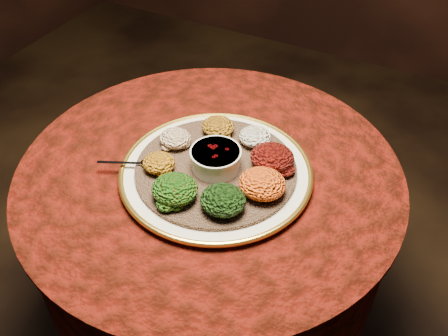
% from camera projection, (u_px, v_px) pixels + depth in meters
% --- Properties ---
extents(table, '(0.96, 0.96, 0.73)m').
position_uv_depth(table, '(211.00, 217.00, 1.36)').
color(table, black).
rests_on(table, ground).
extents(platter, '(0.47, 0.47, 0.02)m').
position_uv_depth(platter, '(216.00, 172.00, 1.21)').
color(platter, silver).
rests_on(platter, table).
extents(injera, '(0.50, 0.50, 0.01)m').
position_uv_depth(injera, '(216.00, 169.00, 1.20)').
color(injera, brown).
rests_on(injera, platter).
extents(stew_bowl, '(0.12, 0.12, 0.05)m').
position_uv_depth(stew_bowl, '(216.00, 158.00, 1.18)').
color(stew_bowl, silver).
rests_on(stew_bowl, injera).
extents(spoon, '(0.13, 0.07, 0.01)m').
position_uv_depth(spoon, '(143.00, 163.00, 1.20)').
color(spoon, silver).
rests_on(spoon, injera).
extents(portion_ayib, '(0.08, 0.08, 0.04)m').
position_uv_depth(portion_ayib, '(255.00, 137.00, 1.26)').
color(portion_ayib, white).
rests_on(portion_ayib, injera).
extents(portion_kitfo, '(0.11, 0.10, 0.05)m').
position_uv_depth(portion_kitfo, '(272.00, 157.00, 1.19)').
color(portion_kitfo, black).
rests_on(portion_kitfo, injera).
extents(portion_tikil, '(0.11, 0.10, 0.05)m').
position_uv_depth(portion_tikil, '(262.00, 184.00, 1.12)').
color(portion_tikil, '#B4670F').
rests_on(portion_tikil, injera).
extents(portion_gomen, '(0.10, 0.10, 0.05)m').
position_uv_depth(portion_gomen, '(223.00, 200.00, 1.08)').
color(portion_gomen, black).
rests_on(portion_gomen, injera).
extents(portion_mixveg, '(0.11, 0.10, 0.05)m').
position_uv_depth(portion_mixveg, '(175.00, 189.00, 1.11)').
color(portion_mixveg, maroon).
rests_on(portion_mixveg, injera).
extents(portion_kik, '(0.08, 0.07, 0.04)m').
position_uv_depth(portion_kik, '(159.00, 163.00, 1.18)').
color(portion_kik, '#A95D0E').
rests_on(portion_kik, injera).
extents(portion_timatim, '(0.08, 0.08, 0.04)m').
position_uv_depth(portion_timatim, '(175.00, 138.00, 1.25)').
color(portion_timatim, maroon).
rests_on(portion_timatim, injera).
extents(portion_shiro, '(0.09, 0.08, 0.04)m').
position_uv_depth(portion_shiro, '(218.00, 126.00, 1.29)').
color(portion_shiro, '#975812').
rests_on(portion_shiro, injera).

